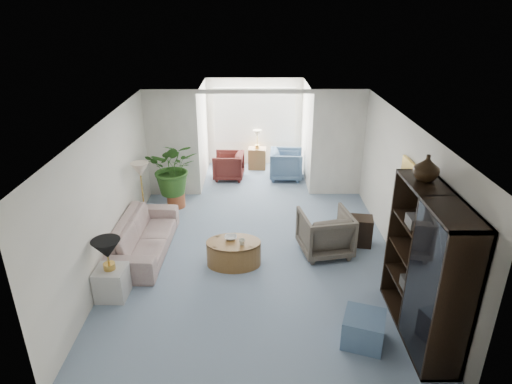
{
  "coord_description": "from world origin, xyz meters",
  "views": [
    {
      "loc": [
        -0.06,
        -6.7,
        4.27
      ],
      "look_at": [
        0.0,
        0.6,
        1.1
      ],
      "focal_mm": 30.99,
      "sensor_mm": 36.0,
      "label": 1
    }
  ],
  "objects_px": {
    "end_table": "(112,283)",
    "coffee_cup": "(242,242)",
    "coffee_table": "(234,253)",
    "wingback_chair": "(325,233)",
    "plant_pot": "(176,200)",
    "entertainment_cabinet": "(426,267)",
    "sunroom_chair_blue": "(286,164)",
    "sunroom_table": "(257,158)",
    "sunroom_chair_maroon": "(228,166)",
    "side_table_dark": "(359,231)",
    "ottoman": "(364,329)",
    "framed_picture": "(409,175)",
    "coffee_bowl": "(231,238)",
    "table_lamp": "(107,249)",
    "cabinet_urn": "(427,168)",
    "floor_lamp": "(140,170)",
    "sofa": "(144,236)"
  },
  "relations": [
    {
      "from": "end_table",
      "to": "floor_lamp",
      "type": "height_order",
      "value": "floor_lamp"
    },
    {
      "from": "end_table",
      "to": "coffee_table",
      "type": "relative_size",
      "value": 0.53
    },
    {
      "from": "ottoman",
      "to": "entertainment_cabinet",
      "type": "bearing_deg",
      "value": 15.7
    },
    {
      "from": "end_table",
      "to": "coffee_bowl",
      "type": "relative_size",
      "value": 2.33
    },
    {
      "from": "sofa",
      "to": "entertainment_cabinet",
      "type": "height_order",
      "value": "entertainment_cabinet"
    },
    {
      "from": "floor_lamp",
      "to": "plant_pot",
      "type": "distance_m",
      "value": 1.53
    },
    {
      "from": "framed_picture",
      "to": "coffee_table",
      "type": "distance_m",
      "value": 3.21
    },
    {
      "from": "side_table_dark",
      "to": "framed_picture",
      "type": "bearing_deg",
      "value": -55.43
    },
    {
      "from": "sofa",
      "to": "plant_pot",
      "type": "height_order",
      "value": "sofa"
    },
    {
      "from": "coffee_bowl",
      "to": "plant_pot",
      "type": "distance_m",
      "value": 2.67
    },
    {
      "from": "floor_lamp",
      "to": "sunroom_table",
      "type": "relative_size",
      "value": 0.62
    },
    {
      "from": "cabinet_urn",
      "to": "plant_pot",
      "type": "height_order",
      "value": "cabinet_urn"
    },
    {
      "from": "coffee_cup",
      "to": "cabinet_urn",
      "type": "relative_size",
      "value": 0.31
    },
    {
      "from": "plant_pot",
      "to": "cabinet_urn",
      "type": "bearing_deg",
      "value": -41.97
    },
    {
      "from": "entertainment_cabinet",
      "to": "sunroom_chair_blue",
      "type": "xyz_separation_m",
      "value": [
        -1.41,
        5.82,
        -0.66
      ]
    },
    {
      "from": "sunroom_table",
      "to": "coffee_bowl",
      "type": "bearing_deg",
      "value": -96.15
    },
    {
      "from": "end_table",
      "to": "sunroom_chair_blue",
      "type": "relative_size",
      "value": 0.6
    },
    {
      "from": "cabinet_urn",
      "to": "sunroom_table",
      "type": "distance_m",
      "value": 6.74
    },
    {
      "from": "coffee_cup",
      "to": "sunroom_chair_maroon",
      "type": "bearing_deg",
      "value": 95.96
    },
    {
      "from": "framed_picture",
      "to": "wingback_chair",
      "type": "distance_m",
      "value": 1.82
    },
    {
      "from": "wingback_chair",
      "to": "plant_pot",
      "type": "relative_size",
      "value": 2.24
    },
    {
      "from": "coffee_table",
      "to": "coffee_cup",
      "type": "xyz_separation_m",
      "value": [
        0.15,
        -0.1,
        0.28
      ]
    },
    {
      "from": "coffee_bowl",
      "to": "sunroom_table",
      "type": "relative_size",
      "value": 0.38
    },
    {
      "from": "entertainment_cabinet",
      "to": "sunroom_table",
      "type": "bearing_deg",
      "value": 108.22
    },
    {
      "from": "floor_lamp",
      "to": "sunroom_chair_maroon",
      "type": "distance_m",
      "value": 3.23
    },
    {
      "from": "coffee_bowl",
      "to": "side_table_dark",
      "type": "bearing_deg",
      "value": 13.84
    },
    {
      "from": "floor_lamp",
      "to": "wingback_chair",
      "type": "height_order",
      "value": "floor_lamp"
    },
    {
      "from": "entertainment_cabinet",
      "to": "coffee_cup",
      "type": "bearing_deg",
      "value": 146.77
    },
    {
      "from": "end_table",
      "to": "plant_pot",
      "type": "xyz_separation_m",
      "value": [
        0.47,
        3.29,
        -0.09
      ]
    },
    {
      "from": "sunroom_chair_maroon",
      "to": "sunroom_table",
      "type": "relative_size",
      "value": 1.32
    },
    {
      "from": "coffee_cup",
      "to": "cabinet_urn",
      "type": "height_order",
      "value": "cabinet_urn"
    },
    {
      "from": "coffee_table",
      "to": "end_table",
      "type": "bearing_deg",
      "value": -153.89
    },
    {
      "from": "coffee_bowl",
      "to": "cabinet_urn",
      "type": "xyz_separation_m",
      "value": [
        2.68,
        -1.32,
        1.78
      ]
    },
    {
      "from": "coffee_cup",
      "to": "sunroom_chair_maroon",
      "type": "height_order",
      "value": "sunroom_chair_maroon"
    },
    {
      "from": "wingback_chair",
      "to": "framed_picture",
      "type": "bearing_deg",
      "value": 150.13
    },
    {
      "from": "coffee_bowl",
      "to": "sofa",
      "type": "bearing_deg",
      "value": 168.04
    },
    {
      "from": "end_table",
      "to": "sunroom_chair_maroon",
      "type": "xyz_separation_m",
      "value": [
        1.57,
        5.01,
        0.09
      ]
    },
    {
      "from": "framed_picture",
      "to": "coffee_cup",
      "type": "height_order",
      "value": "framed_picture"
    },
    {
      "from": "coffee_cup",
      "to": "wingback_chair",
      "type": "bearing_deg",
      "value": 18.14
    },
    {
      "from": "end_table",
      "to": "side_table_dark",
      "type": "distance_m",
      "value": 4.5
    },
    {
      "from": "side_table_dark",
      "to": "coffee_cup",
      "type": "bearing_deg",
      "value": -160.22
    },
    {
      "from": "sunroom_table",
      "to": "framed_picture",
      "type": "bearing_deg",
      "value": -63.93
    },
    {
      "from": "sunroom_table",
      "to": "sunroom_chair_maroon",
      "type": "bearing_deg",
      "value": -135.0
    },
    {
      "from": "side_table_dark",
      "to": "entertainment_cabinet",
      "type": "height_order",
      "value": "entertainment_cabinet"
    },
    {
      "from": "side_table_dark",
      "to": "sunroom_chair_maroon",
      "type": "bearing_deg",
      "value": 127.73
    },
    {
      "from": "table_lamp",
      "to": "cabinet_urn",
      "type": "height_order",
      "value": "cabinet_urn"
    },
    {
      "from": "end_table",
      "to": "side_table_dark",
      "type": "relative_size",
      "value": 0.91
    },
    {
      "from": "coffee_table",
      "to": "sunroom_chair_blue",
      "type": "xyz_separation_m",
      "value": [
        1.21,
        4.1,
        0.15
      ]
    },
    {
      "from": "sunroom_chair_maroon",
      "to": "end_table",
      "type": "bearing_deg",
      "value": -13.24
    },
    {
      "from": "end_table",
      "to": "coffee_cup",
      "type": "distance_m",
      "value": 2.18
    }
  ]
}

